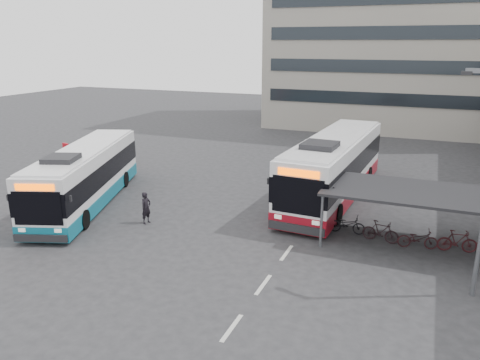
% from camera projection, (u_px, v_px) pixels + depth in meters
% --- Properties ---
extents(ground, '(120.00, 120.00, 0.00)m').
position_uv_depth(ground, '(234.00, 244.00, 21.18)').
color(ground, '#28282B').
rests_on(ground, ground).
extents(bike_shelter, '(10.00, 4.00, 2.54)m').
position_uv_depth(bike_shelter, '(439.00, 218.00, 20.34)').
color(bike_shelter, '#595B60').
rests_on(bike_shelter, ground).
extents(office_block, '(30.00, 15.00, 25.00)m').
position_uv_depth(office_block, '(427.00, 4.00, 47.36)').
color(office_block, gray).
rests_on(office_block, ground).
extents(road_markings, '(0.15, 7.60, 0.01)m').
position_uv_depth(road_markings, '(263.00, 285.00, 17.60)').
color(road_markings, beige).
rests_on(road_markings, ground).
extents(bus_main, '(3.58, 13.32, 3.90)m').
position_uv_depth(bus_main, '(334.00, 167.00, 27.08)').
color(bus_main, white).
rests_on(bus_main, ground).
extents(bus_teal, '(6.32, 11.84, 3.45)m').
position_uv_depth(bus_teal, '(86.00, 176.00, 26.05)').
color(bus_teal, white).
rests_on(bus_teal, ground).
extents(pedestrian, '(0.50, 0.66, 1.63)m').
position_uv_depth(pedestrian, '(146.00, 208.00, 23.39)').
color(pedestrian, black).
rests_on(pedestrian, ground).
extents(sign_totem_mid, '(0.53, 0.29, 2.50)m').
position_uv_depth(sign_totem_mid, '(67.00, 161.00, 30.57)').
color(sign_totem_mid, '#AF0A15').
rests_on(sign_totem_mid, ground).
extents(sign_totem_north, '(0.59, 0.20, 2.74)m').
position_uv_depth(sign_totem_north, '(108.00, 150.00, 33.13)').
color(sign_totem_north, '#AF0A15').
rests_on(sign_totem_north, ground).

